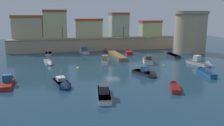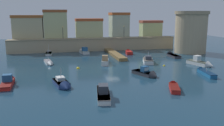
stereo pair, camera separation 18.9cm
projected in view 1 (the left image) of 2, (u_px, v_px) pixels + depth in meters
The scene contains 23 objects.
ground_plane at pixel (113, 66), 46.94m from camera, with size 119.27×119.27×0.00m, color #19384C.
quay_wall at pixel (95, 44), 66.85m from camera, with size 45.34×3.03×3.47m.
old_town_backdrop at pixel (76, 26), 68.52m from camera, with size 42.10×5.93×7.79m.
fortress_tower at pixel (190, 32), 62.91m from camera, with size 8.61×8.61×10.62m.
pier_dock at pixel (115, 54), 59.22m from camera, with size 1.89×15.45×0.70m.
quay_lamp_0 at pixel (62, 30), 64.15m from camera, with size 0.32×0.32×3.22m.
quay_lamp_1 at pixel (124, 29), 67.93m from camera, with size 0.32×0.32×3.26m.
moored_boat_0 at pixel (201, 63), 47.71m from camera, with size 3.31×6.13×2.24m.
moored_boat_1 at pixel (8, 81), 35.10m from camera, with size 1.62×6.51×1.95m.
moored_boat_2 at pixel (148, 60), 50.92m from camera, with size 3.23×5.64×2.83m.
moored_boat_3 at pixel (204, 72), 41.18m from camera, with size 2.12×6.53×2.40m.
moored_boat_4 at pixel (105, 61), 49.81m from camera, with size 2.61×5.96×2.10m.
moored_boat_5 at pixel (49, 63), 49.20m from camera, with size 2.08×5.79×3.14m.
moored_boat_6 at pixel (128, 52), 61.97m from camera, with size 1.94×4.24×1.33m.
moored_boat_7 at pixel (174, 86), 33.04m from camera, with size 2.71×4.78×1.07m.
moored_boat_8 at pixel (147, 74), 39.73m from camera, with size 3.57×5.39×2.42m.
moored_boat_9 at pixel (63, 84), 33.84m from camera, with size 2.68×5.18×2.97m.
moored_boat_10 at pixel (49, 53), 60.91m from camera, with size 1.52×4.82×3.00m.
moored_boat_11 at pixel (171, 55), 58.15m from camera, with size 1.77×5.81×3.08m.
moored_boat_12 at pixel (83, 51), 62.51m from camera, with size 2.40×4.78×2.39m.
moored_boat_13 at pixel (104, 91), 30.44m from camera, with size 2.55×7.36×1.99m.
mooring_buoy_0 at pixel (164, 66), 47.42m from camera, with size 0.47×0.47×0.47m, color yellow.
mooring_buoy_1 at pixel (78, 69), 45.08m from camera, with size 0.62×0.62×0.62m, color yellow.
Camera 1 is at (-10.73, -44.60, 9.97)m, focal length 39.18 mm.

